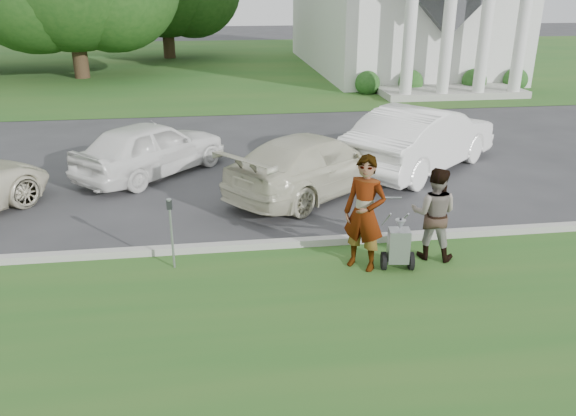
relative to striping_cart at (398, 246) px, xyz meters
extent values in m
plane|color=#333335|center=(-1.61, 0.55, -0.43)|extent=(120.00, 120.00, 0.00)
cube|color=#21571D|center=(-1.61, -2.45, -0.42)|extent=(80.00, 7.00, 0.01)
cube|color=#21571D|center=(-1.61, 27.55, -0.42)|extent=(80.00, 30.00, 0.01)
cube|color=#9E9E93|center=(-1.61, 1.10, -0.35)|extent=(80.00, 0.18, 0.15)
cube|color=white|center=(7.39, 24.55, 3.07)|extent=(9.00, 16.00, 7.00)
cube|color=#9E9E93|center=(7.39, 15.35, -0.28)|extent=(6.20, 2.60, 0.30)
cylinder|color=white|center=(4.99, 14.35, 2.57)|extent=(0.50, 0.50, 6.00)
cylinder|color=white|center=(6.59, 14.35, 2.57)|extent=(0.50, 0.50, 6.00)
cylinder|color=white|center=(8.19, 14.35, 2.57)|extent=(0.50, 0.50, 6.00)
cylinder|color=white|center=(9.79, 14.35, 2.57)|extent=(0.50, 0.50, 6.00)
sphere|color=#1E4C19|center=(3.89, 16.25, 0.02)|extent=(1.10, 1.10, 1.10)
sphere|color=#1E4C19|center=(5.89, 16.25, 0.02)|extent=(1.10, 1.10, 1.10)
sphere|color=#1E4C19|center=(8.89, 16.25, 0.02)|extent=(1.10, 1.10, 1.10)
sphere|color=#1E4C19|center=(10.89, 16.25, 0.02)|extent=(1.10, 1.10, 1.10)
cylinder|color=#332316|center=(-9.61, 22.55, 1.17)|extent=(0.76, 0.76, 3.20)
cylinder|color=#332316|center=(-5.61, 30.55, 1.07)|extent=(0.76, 0.76, 3.00)
cylinder|color=black|center=(-0.23, 0.02, -0.27)|extent=(0.12, 0.33, 0.32)
cylinder|color=black|center=(0.23, -0.05, -0.27)|extent=(0.12, 0.33, 0.32)
cylinder|color=#2D2D33|center=(0.00, -0.01, -0.27)|extent=(0.53, 0.12, 0.04)
cube|color=#9A9CA2|center=(0.00, -0.01, 0.02)|extent=(0.39, 0.33, 0.58)
cone|color=#9A9CA2|center=(0.00, -0.01, 0.41)|extent=(0.20, 0.20, 0.17)
cylinder|color=#2D2D33|center=(0.00, -0.01, 0.49)|extent=(0.04, 0.04, 0.06)
cylinder|color=#9A9CA2|center=(-0.07, 0.51, 0.28)|extent=(0.14, 0.78, 0.56)
cylinder|color=#9A9CA2|center=(0.22, 0.47, 0.28)|extent=(0.14, 0.78, 0.56)
cylinder|color=#9A9CA2|center=(0.13, 0.87, 0.55)|extent=(0.34, 0.08, 0.03)
imported|color=#999999|center=(-0.58, 0.14, 0.57)|extent=(0.86, 0.82, 1.99)
imported|color=#999999|center=(0.72, 0.35, 0.40)|extent=(1.00, 0.91, 1.66)
cylinder|color=#9A9CA2|center=(-3.79, 0.55, 0.12)|extent=(0.04, 0.04, 1.10)
cube|color=#2D2D33|center=(-3.79, 0.55, 0.75)|extent=(0.09, 0.06, 0.17)
cylinder|color=#9A9CA2|center=(-3.79, 0.55, 0.83)|extent=(0.08, 0.08, 0.03)
imported|color=white|center=(-4.59, 5.82, 0.28)|extent=(4.05, 4.15, 1.41)
imported|color=beige|center=(-0.73, 3.97, 0.26)|extent=(4.88, 4.48, 1.37)
imported|color=white|center=(2.35, 5.34, 0.41)|extent=(5.01, 4.64, 1.67)
camera|label=1|loc=(-3.01, -8.24, 4.13)|focal=35.00mm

